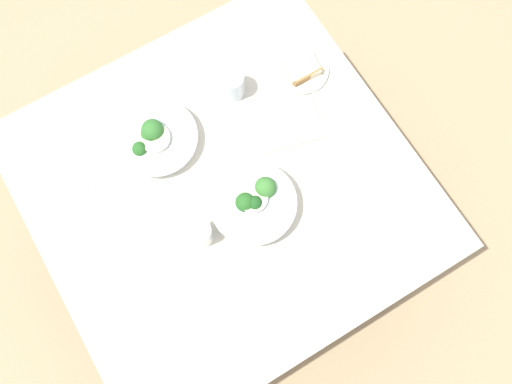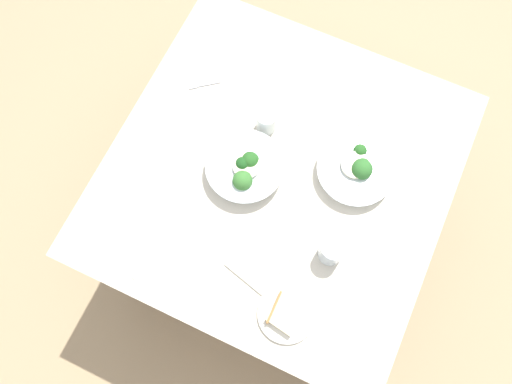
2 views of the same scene
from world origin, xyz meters
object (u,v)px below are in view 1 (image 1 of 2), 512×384
(water_glass_center, at_px, (201,234))
(fork_by_near_bowl, at_px, (99,187))
(broccoli_bowl_far, at_px, (156,138))
(water_glass_side, at_px, (232,85))
(napkin_folded_upper, at_px, (288,124))
(table_knife_left, at_px, (388,190))
(fork_by_far_bowl, at_px, (232,327))
(bread_side_plate, at_px, (301,69))
(broccoli_bowl_near, at_px, (254,203))

(water_glass_center, height_order, fork_by_near_bowl, water_glass_center)
(broccoli_bowl_far, relative_size, water_glass_center, 2.89)
(water_glass_side, xyz_separation_m, napkin_folded_upper, (0.09, -0.19, -0.04))
(fork_by_near_bowl, height_order, table_knife_left, same)
(fork_by_far_bowl, height_order, fork_by_near_bowl, same)
(fork_by_near_bowl, bearing_deg, bread_side_plate, -167.18)
(broccoli_bowl_near, xyz_separation_m, napkin_folded_upper, (0.23, 0.17, -0.03))
(broccoli_bowl_far, height_order, table_knife_left, broccoli_bowl_far)
(water_glass_center, bearing_deg, water_glass_side, 48.98)
(fork_by_far_bowl, relative_size, napkin_folded_upper, 0.48)
(bread_side_plate, distance_m, water_glass_side, 0.23)
(broccoli_bowl_far, height_order, fork_by_near_bowl, broccoli_bowl_far)
(bread_side_plate, bearing_deg, fork_by_far_bowl, -135.78)
(fork_by_near_bowl, bearing_deg, fork_by_far_bowl, 115.08)
(water_glass_center, relative_size, table_knife_left, 0.48)
(water_glass_center, height_order, fork_by_far_bowl, water_glass_center)
(water_glass_side, distance_m, napkin_folded_upper, 0.21)
(broccoli_bowl_near, bearing_deg, fork_by_far_bowl, -130.57)
(fork_by_near_bowl, height_order, napkin_folded_upper, napkin_folded_upper)
(water_glass_center, distance_m, table_knife_left, 0.57)
(water_glass_center, bearing_deg, fork_by_far_bowl, -101.23)
(table_knife_left, height_order, napkin_folded_upper, napkin_folded_upper)
(broccoli_bowl_far, distance_m, napkin_folded_upper, 0.41)
(broccoli_bowl_far, relative_size, water_glass_side, 2.63)
(broccoli_bowl_far, bearing_deg, water_glass_center, -94.97)
(broccoli_bowl_far, distance_m, table_knife_left, 0.71)
(broccoli_bowl_far, height_order, broccoli_bowl_near, same)
(bread_side_plate, xyz_separation_m, fork_by_far_bowl, (-0.59, -0.57, -0.01))
(broccoli_bowl_far, height_order, fork_by_far_bowl, broccoli_bowl_far)
(broccoli_bowl_near, relative_size, fork_by_near_bowl, 2.64)
(water_glass_side, distance_m, table_knife_left, 0.57)
(table_knife_left, bearing_deg, broccoli_bowl_near, -23.69)
(water_glass_side, bearing_deg, water_glass_center, -131.02)
(broccoli_bowl_far, relative_size, broccoli_bowl_near, 0.99)
(broccoli_bowl_far, bearing_deg, bread_side_plate, -2.49)
(broccoli_bowl_far, xyz_separation_m, fork_by_far_bowl, (-0.08, -0.60, -0.03))
(broccoli_bowl_near, relative_size, fork_by_far_bowl, 2.67)
(fork_by_far_bowl, bearing_deg, broccoli_bowl_far, 134.79)
(broccoli_bowl_far, distance_m, fork_by_far_bowl, 0.60)
(broccoli_bowl_near, bearing_deg, napkin_folded_upper, 36.79)
(bread_side_plate, height_order, table_knife_left, bread_side_plate)
(fork_by_near_bowl, distance_m, napkin_folded_upper, 0.60)
(table_knife_left, bearing_deg, water_glass_center, -16.07)
(fork_by_near_bowl, relative_size, table_knife_left, 0.53)
(fork_by_near_bowl, xyz_separation_m, table_knife_left, (0.73, -0.45, -0.00))
(water_glass_side, bearing_deg, fork_by_far_bowl, -120.37)
(broccoli_bowl_near, height_order, fork_by_far_bowl, broccoli_bowl_near)
(bread_side_plate, distance_m, napkin_folded_upper, 0.19)
(water_glass_side, bearing_deg, napkin_folded_upper, -63.90)
(water_glass_side, relative_size, fork_by_near_bowl, 1.00)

